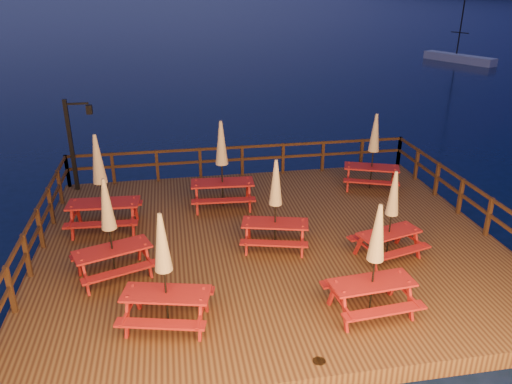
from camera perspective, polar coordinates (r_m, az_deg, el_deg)
The scene contains 14 objects.
ground at distance 13.52m, azimuth 1.52°, elevation -7.07°, with size 500.00×500.00×0.00m, color black.
deck at distance 13.42m, azimuth 1.53°, elevation -6.33°, with size 12.00×10.00×0.40m, color #422515.
deck_piles at distance 13.67m, azimuth 1.50°, elevation -8.15°, with size 11.44×9.44×1.40m.
railing at distance 14.56m, azimuth 0.19°, elevation 0.38°, with size 11.80×9.75×1.10m.
lamp_post at distance 16.91m, azimuth -19.97°, elevation 5.96°, with size 0.85×0.18×3.00m.
sailboat at distance 48.67m, azimuth 22.16°, elevation 13.95°, with size 3.80×6.50×9.84m.
picnic_table_0 at distance 12.46m, azimuth 2.24°, elevation -1.32°, with size 1.97×1.75×2.40m.
picnic_table_1 at distance 9.85m, azimuth -10.47°, elevation -8.66°, with size 2.01×1.78×2.47m.
picnic_table_2 at distance 14.77m, azimuth -3.93°, elevation 3.28°, with size 1.96×1.65×2.68m.
picnic_table_3 at distance 12.51m, azimuth 15.22°, elevation -2.40°, with size 1.88×1.68×2.27m.
picnic_table_4 at distance 10.29m, azimuth 13.44°, elevation -7.43°, with size 1.84×1.56×2.47m.
picnic_table_5 at distance 11.68m, azimuth -16.42°, elevation -3.93°, with size 2.09×1.91×2.46m.
picnic_table_6 at distance 16.58m, azimuth 13.26°, elevation 4.64°, with size 2.15×1.97×2.51m.
picnic_table_7 at distance 13.94m, azimuth -17.35°, elevation 1.10°, with size 2.00×1.68×2.73m.
Camera 1 is at (-2.37, -11.43, 6.83)m, focal length 35.00 mm.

